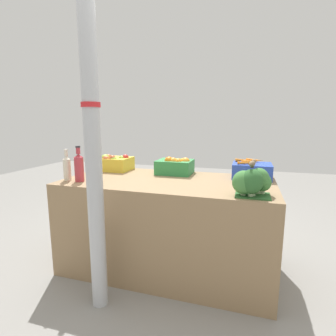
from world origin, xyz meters
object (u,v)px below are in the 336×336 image
carrot_crate (252,170)px  juice_bottle_cloudy (67,168)px  sparrow_bird (252,163)px  orange_crate (175,166)px  support_pole (91,107)px  apple_crate (114,163)px  broccoli_pile (253,182)px  juice_bottle_ruby (79,167)px

carrot_crate → juice_bottle_cloudy: (-1.45, -0.54, 0.04)m
sparrow_bird → juice_bottle_cloudy: bearing=104.1°
orange_crate → carrot_crate: orange_crate is taller
support_pole → orange_crate: bearing=71.4°
support_pole → apple_crate: bearing=111.0°
orange_crate → sparrow_bird: 0.87m
support_pole → broccoli_pile: support_pole is taller
apple_crate → carrot_crate: same height
orange_crate → carrot_crate: 0.68m
apple_crate → juice_bottle_ruby: bearing=-92.9°
orange_crate → sparrow_bird: size_ratio=2.37×
apple_crate → broccoli_pile: broccoli_pile is taller
carrot_crate → sparrow_bird: (-0.01, -0.55, 0.14)m
broccoli_pile → sparrow_bird: 0.12m
juice_bottle_ruby → apple_crate: bearing=87.1°
juice_bottle_ruby → broccoli_pile: bearing=-1.7°
apple_crate → orange_crate: size_ratio=1.00×
apple_crate → sparrow_bird: 1.41m
support_pole → sparrow_bird: (0.96, 0.34, -0.35)m
carrot_crate → broccoli_pile: broccoli_pile is taller
support_pole → apple_crate: size_ratio=8.40×
juice_bottle_cloudy → orange_crate: bearing=34.4°
support_pole → sparrow_bird: bearing=19.2°
broccoli_pile → sparrow_bird: (-0.01, 0.03, 0.11)m
carrot_crate → juice_bottle_ruby: juice_bottle_ruby is taller
carrot_crate → juice_bottle_cloudy: bearing=-159.7°
carrot_crate → broccoli_pile: 0.58m
apple_crate → carrot_crate: bearing=0.3°
support_pole → carrot_crate: bearing=42.2°
carrot_crate → sparrow_bird: 0.56m
broccoli_pile → juice_bottle_ruby: bearing=178.3°
orange_crate → sparrow_bird: sparrow_bird is taller
apple_crate → sparrow_bird: bearing=-22.5°
apple_crate → broccoli_pile: size_ratio=1.28×
juice_bottle_ruby → support_pole: bearing=-43.7°
juice_bottle_cloudy → carrot_crate: bearing=20.3°
juice_bottle_cloudy → juice_bottle_ruby: juice_bottle_ruby is taller
juice_bottle_ruby → sparrow_bird: 1.33m
apple_crate → juice_bottle_cloudy: size_ratio=1.23×
broccoli_pile → juice_bottle_ruby: juice_bottle_ruby is taller
support_pole → juice_bottle_cloudy: size_ratio=10.32×
orange_crate → juice_bottle_ruby: juice_bottle_ruby is taller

